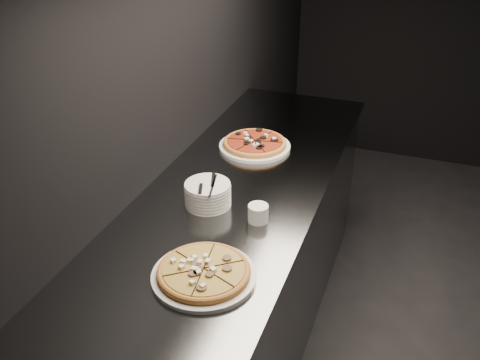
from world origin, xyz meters
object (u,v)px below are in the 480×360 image
(pizza_tomato, at_px, (255,144))
(cutlery, at_px, (208,185))
(ramekin, at_px, (258,213))
(counter, at_px, (237,271))
(pizza_mushroom, at_px, (204,273))
(plate_stack, at_px, (208,194))

(pizza_tomato, distance_m, cutlery, 0.59)
(pizza_tomato, xyz_separation_m, ramekin, (0.22, -0.61, 0.02))
(counter, distance_m, cutlery, 0.59)
(counter, distance_m, pizza_tomato, 0.63)
(pizza_mushroom, xyz_separation_m, ramekin, (0.06, 0.39, 0.02))
(cutlery, xyz_separation_m, ramekin, (0.23, -0.03, -0.06))
(counter, relative_size, cutlery, 12.18)
(pizza_mushroom, relative_size, ramekin, 5.14)
(pizza_mushroom, xyz_separation_m, pizza_tomato, (-0.16, 1.01, 0.00))
(pizza_mushroom, relative_size, cutlery, 2.06)
(cutlery, bearing_deg, pizza_mushroom, -88.71)
(pizza_mushroom, distance_m, cutlery, 0.46)
(pizza_tomato, bearing_deg, cutlery, -90.21)
(counter, xyz_separation_m, pizza_mushroom, (0.11, -0.60, 0.48))
(ramekin, bearing_deg, pizza_tomato, 109.95)
(plate_stack, relative_size, cutlery, 0.94)
(counter, bearing_deg, ramekin, -51.02)
(cutlery, relative_size, ramekin, 2.50)
(ramekin, bearing_deg, plate_stack, 169.12)
(counter, bearing_deg, cutlery, -107.04)
(cutlery, bearing_deg, ramekin, -27.67)
(pizza_tomato, relative_size, ramekin, 4.53)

